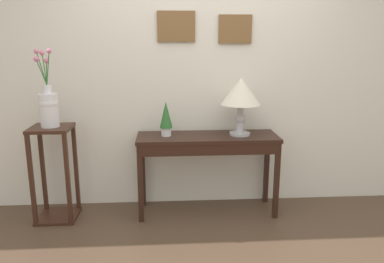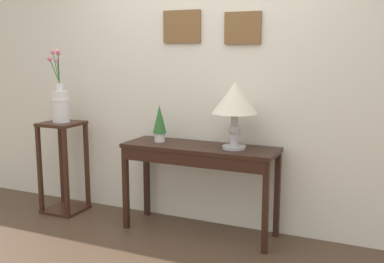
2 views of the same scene
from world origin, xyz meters
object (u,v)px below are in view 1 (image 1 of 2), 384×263
(console_table, at_px, (208,147))
(flower_vase_tall, at_px, (49,105))
(table_lamp, at_px, (241,94))
(potted_plant_on_console, at_px, (166,117))
(pedestal_stand_left, at_px, (55,173))

(console_table, relative_size, flower_vase_tall, 1.92)
(console_table, xyz_separation_m, flower_vase_tall, (-1.42, -0.03, 0.41))
(console_table, relative_size, table_lamp, 2.45)
(console_table, distance_m, potted_plant_on_console, 0.48)
(table_lamp, xyz_separation_m, flower_vase_tall, (-1.73, -0.05, -0.08))
(pedestal_stand_left, distance_m, flower_vase_tall, 0.64)
(console_table, xyz_separation_m, potted_plant_on_console, (-0.39, 0.03, 0.28))
(console_table, bearing_deg, potted_plant_on_console, 175.00)
(table_lamp, distance_m, pedestal_stand_left, 1.87)
(console_table, distance_m, flower_vase_tall, 1.48)
(console_table, xyz_separation_m, table_lamp, (0.30, 0.02, 0.50))
(table_lamp, height_order, pedestal_stand_left, table_lamp)
(pedestal_stand_left, xyz_separation_m, flower_vase_tall, (-0.00, -0.00, 0.64))
(table_lamp, height_order, potted_plant_on_console, table_lamp)
(potted_plant_on_console, bearing_deg, table_lamp, -0.76)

